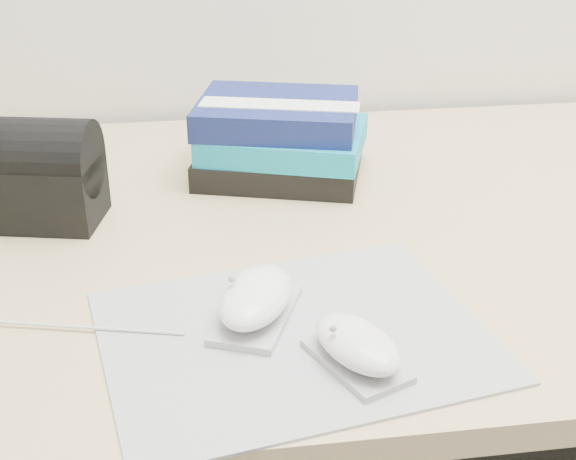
{
  "coord_description": "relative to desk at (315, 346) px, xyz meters",
  "views": [
    {
      "loc": [
        -0.17,
        0.7,
        1.16
      ],
      "look_at": [
        -0.06,
        1.47,
        0.77
      ],
      "focal_mm": 50.0,
      "sensor_mm": 36.0,
      "label": 1
    }
  ],
  "objects": [
    {
      "name": "mousepad",
      "position": [
        -0.08,
        -0.31,
        0.24
      ],
      "size": [
        0.4,
        0.34,
        0.0
      ],
      "primitive_type": "cube",
      "rotation": [
        0.0,
        0.0,
        0.18
      ],
      "color": "gray",
      "rests_on": "desk"
    },
    {
      "name": "pouch",
      "position": [
        -0.34,
        -0.02,
        0.3
      ],
      "size": [
        0.15,
        0.12,
        0.13
      ],
      "color": "black",
      "rests_on": "desk"
    },
    {
      "name": "usb_cable",
      "position": [
        -0.3,
        -0.27,
        0.24
      ],
      "size": [
        0.24,
        0.06,
        0.0
      ],
      "primitive_type": "cylinder",
      "rotation": [
        0.0,
        1.57,
        -0.25
      ],
      "color": "silver",
      "rests_on": "mousepad"
    },
    {
      "name": "book_stack",
      "position": [
        -0.04,
        0.09,
        0.29
      ],
      "size": [
        0.26,
        0.23,
        0.11
      ],
      "color": "black",
      "rests_on": "desk"
    },
    {
      "name": "mouse_rear",
      "position": [
        -0.11,
        -0.28,
        0.26
      ],
      "size": [
        0.1,
        0.13,
        0.05
      ],
      "color": "#ACADAF",
      "rests_on": "mousepad"
    },
    {
      "name": "mouse_front",
      "position": [
        -0.03,
        -0.37,
        0.26
      ],
      "size": [
        0.09,
        0.11,
        0.04
      ],
      "color": "#9F9FA1",
      "rests_on": "mousepad"
    },
    {
      "name": "desk",
      "position": [
        0.0,
        0.0,
        0.0
      ],
      "size": [
        1.6,
        0.8,
        0.73
      ],
      "color": "tan",
      "rests_on": "ground"
    }
  ]
}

